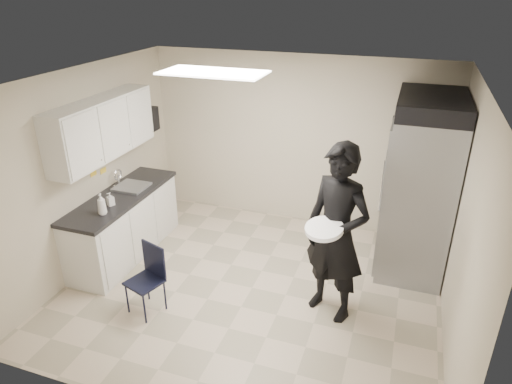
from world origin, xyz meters
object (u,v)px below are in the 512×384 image
at_px(folding_chair, 144,282).
at_px(lower_counter, 124,226).
at_px(man_tuxedo, 336,234).
at_px(commercial_fridge, 419,192).

bearing_deg(folding_chair, lower_counter, 151.20).
bearing_deg(man_tuxedo, commercial_fridge, 82.51).
bearing_deg(commercial_fridge, man_tuxedo, -120.88).
distance_m(commercial_fridge, folding_chair, 3.58).
bearing_deg(lower_counter, folding_chair, -47.15).
bearing_deg(commercial_fridge, folding_chair, -143.78).
xyz_separation_m(lower_counter, commercial_fridge, (3.78, 1.07, 0.62)).
relative_size(lower_counter, folding_chair, 2.36).
bearing_deg(lower_counter, commercial_fridge, 15.88).
distance_m(folding_chair, man_tuxedo, 2.23).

